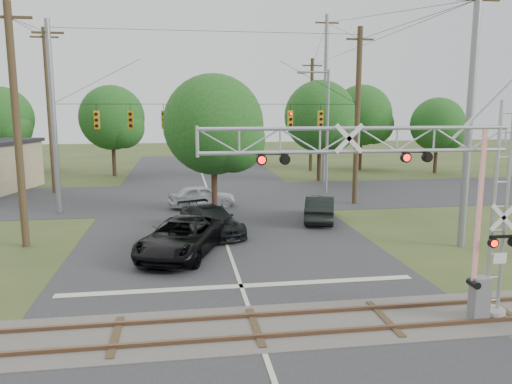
{
  "coord_description": "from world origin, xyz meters",
  "views": [
    {
      "loc": [
        -2.08,
        -11.63,
        6.45
      ],
      "look_at": [
        0.85,
        7.5,
        3.13
      ],
      "focal_mm": 35.0,
      "sensor_mm": 36.0,
      "label": 1
    }
  ],
  "objects": [
    {
      "name": "ground",
      "position": [
        0.0,
        0.0,
        0.0
      ],
      "size": [
        160.0,
        160.0,
        0.0
      ],
      "primitive_type": "plane",
      "color": "#34431F",
      "rests_on": "ground"
    },
    {
      "name": "road_main",
      "position": [
        0.0,
        10.0,
        0.01
      ],
      "size": [
        14.0,
        90.0,
        0.02
      ],
      "primitive_type": "cube",
      "color": "#2B2B2E",
      "rests_on": "ground"
    },
    {
      "name": "road_cross",
      "position": [
        0.0,
        24.0,
        0.01
      ],
      "size": [
        90.0,
        12.0,
        0.02
      ],
      "primitive_type": "cube",
      "color": "#2B2B2E",
      "rests_on": "ground"
    },
    {
      "name": "railroad_track",
      "position": [
        0.0,
        2.0,
        0.03
      ],
      "size": [
        90.0,
        3.2,
        0.17
      ],
      "color": "#4D4943",
      "rests_on": "ground"
    },
    {
      "name": "crossing_gantry",
      "position": [
        4.57,
        1.64,
        4.08
      ],
      "size": [
        9.45,
        0.85,
        6.64
      ],
      "color": "gray",
      "rests_on": "ground"
    },
    {
      "name": "traffic_signal_span",
      "position": [
        0.85,
        20.0,
        5.73
      ],
      "size": [
        19.34,
        0.36,
        11.5
      ],
      "color": "gray",
      "rests_on": "ground"
    },
    {
      "name": "pickup_black",
      "position": [
        -2.12,
        9.76,
        0.81
      ],
      "size": [
        4.53,
        6.41,
        1.62
      ],
      "primitive_type": "imported",
      "rotation": [
        0.0,
        0.0,
        -0.35
      ],
      "color": "black",
      "rests_on": "ground"
    },
    {
      "name": "car_dark",
      "position": [
        -0.58,
        13.26,
        0.72
      ],
      "size": [
        3.74,
        5.36,
        1.44
      ],
      "primitive_type": "imported",
      "rotation": [
        0.0,
        0.0,
        0.39
      ],
      "color": "black",
      "rests_on": "ground"
    },
    {
      "name": "sedan_silver",
      "position": [
        -0.73,
        20.27,
        0.73
      ],
      "size": [
        4.57,
        2.67,
        1.46
      ],
      "primitive_type": "imported",
      "rotation": [
        0.0,
        0.0,
        1.8
      ],
      "color": "#BABEC2",
      "rests_on": "ground"
    },
    {
      "name": "suv_dark",
      "position": [
        5.75,
        15.32,
        0.74
      ],
      "size": [
        2.86,
        4.78,
        1.49
      ],
      "primitive_type": "imported",
      "rotation": [
        0.0,
        0.0,
        2.83
      ],
      "color": "black",
      "rests_on": "ground"
    },
    {
      "name": "streetlight",
      "position": [
        8.62,
        24.34,
        5.1
      ],
      "size": [
        2.43,
        0.25,
        9.13
      ],
      "color": "gray",
      "rests_on": "ground"
    },
    {
      "name": "utility_poles",
      "position": [
        2.52,
        23.56,
        6.15
      ],
      "size": [
        24.6,
        28.61,
        13.99
      ],
      "color": "#3E2E1D",
      "rests_on": "ground"
    },
    {
      "name": "treeline",
      "position": [
        0.28,
        32.86,
        5.34
      ],
      "size": [
        50.67,
        26.04,
        8.73
      ],
      "color": "#3A261A",
      "rests_on": "ground"
    }
  ]
}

